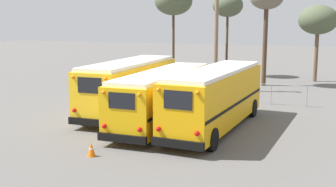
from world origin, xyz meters
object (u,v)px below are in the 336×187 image
object	(u,v)px
school_bus_0	(130,85)
traffic_cone	(91,149)
utility_pole	(216,36)
bare_tree_0	(173,1)
bare_tree_3	(228,6)
bare_tree_2	(318,20)
school_bus_1	(164,95)
school_bus_2	(216,96)

from	to	relation	value
school_bus_0	traffic_cone	size ratio (longest dim) A/B	16.62
utility_pole	bare_tree_0	size ratio (longest dim) A/B	0.94
bare_tree_3	bare_tree_2	bearing A→B (deg)	-2.68
bare_tree_3	traffic_cone	size ratio (longest dim) A/B	14.09
bare_tree_0	school_bus_1	bearing A→B (deg)	-69.70
bare_tree_2	bare_tree_3	size ratio (longest dim) A/B	0.85
bare_tree_0	bare_tree_2	world-z (taller)	bare_tree_0
bare_tree_0	bare_tree_2	size ratio (longest dim) A/B	1.29
school_bus_0	school_bus_2	size ratio (longest dim) A/B	0.96
school_bus_0	bare_tree_0	size ratio (longest dim) A/B	1.08
school_bus_0	school_bus_2	world-z (taller)	school_bus_0
utility_pole	bare_tree_3	bearing A→B (deg)	99.26
school_bus_0	bare_tree_3	size ratio (longest dim) A/B	1.18
utility_pole	bare_tree_0	distance (m)	11.37
school_bus_2	traffic_cone	xyz separation A→B (m)	(-3.58, -6.44, -1.45)
school_bus_1	bare_tree_3	xyz separation A→B (m)	(-1.99, 21.26, 5.55)
school_bus_2	bare_tree_2	distance (m)	21.65
school_bus_2	bare_tree_2	bearing A→B (deg)	79.84
school_bus_2	utility_pole	distance (m)	12.65
utility_pole	bare_tree_3	size ratio (longest dim) A/B	1.03
traffic_cone	school_bus_0	bearing A→B (deg)	106.27
bare_tree_0	utility_pole	bearing A→B (deg)	-50.06
school_bus_2	bare_tree_3	bearing A→B (deg)	103.11
bare_tree_0	school_bus_2	bearing A→B (deg)	-62.72
school_bus_1	bare_tree_3	size ratio (longest dim) A/B	1.26
school_bus_2	bare_tree_0	distance (m)	23.53
utility_pole	traffic_cone	distance (m)	18.78
school_bus_0	bare_tree_2	xyz separation A→B (m)	(9.73, 19.19, 3.96)
bare_tree_0	traffic_cone	bearing A→B (deg)	-75.60
bare_tree_2	school_bus_0	bearing A→B (deg)	-116.88
school_bus_1	school_bus_2	world-z (taller)	school_bus_2
school_bus_2	traffic_cone	size ratio (longest dim) A/B	17.35
utility_pole	bare_tree_0	xyz separation A→B (m)	(-7.01, 8.37, 3.21)
school_bus_1	school_bus_2	bearing A→B (deg)	-1.85
school_bus_1	school_bus_2	distance (m)	2.99
school_bus_1	bare_tree_3	world-z (taller)	bare_tree_3
school_bus_0	school_bus_1	world-z (taller)	school_bus_0
school_bus_1	bare_tree_2	bearing A→B (deg)	72.08
school_bus_0	traffic_cone	distance (m)	8.66
bare_tree_0	bare_tree_2	bearing A→B (deg)	2.84
school_bus_2	bare_tree_3	size ratio (longest dim) A/B	1.23
utility_pole	school_bus_2	bearing A→B (deg)	-73.89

